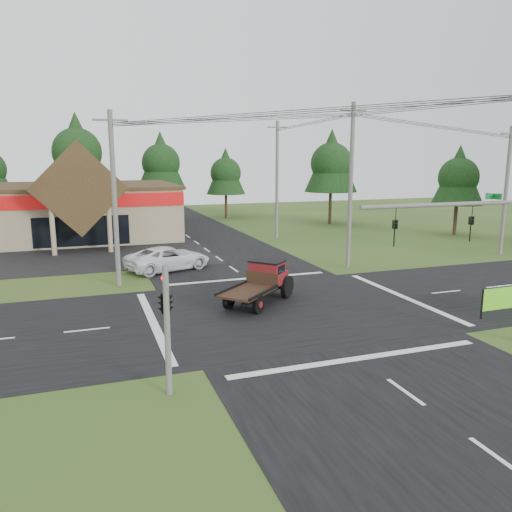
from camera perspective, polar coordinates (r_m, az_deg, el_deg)
name	(u,v)px	position (r m, az deg, el deg)	size (l,w,h in m)	color
ground	(289,309)	(26.21, 3.78, -6.06)	(120.00, 120.00, 0.00)	#2A4D1B
road_ns	(289,309)	(26.20, 3.78, -6.04)	(12.00, 120.00, 0.02)	black
road_ew	(289,309)	(26.20, 3.78, -6.04)	(120.00, 12.00, 0.02)	black
parking_apron	(30,258)	(42.92, -24.45, -0.25)	(28.00, 14.00, 0.02)	black
cvs_building	(18,211)	(53.14, -25.57, 4.68)	(30.40, 18.20, 9.19)	tan
traffic_signal_mast	(496,242)	(22.31, 25.74, 1.49)	(8.12, 0.24, 7.00)	#595651
traffic_signal_corner	(165,290)	(16.42, -10.36, -3.90)	(0.53, 2.48, 4.40)	#595651
utility_pole_nw	(114,198)	(31.16, -15.88, 6.39)	(2.00, 0.30, 10.50)	#595651
utility_pole_ne	(351,185)	(35.84, 10.77, 7.98)	(2.00, 0.30, 11.50)	#595651
utility_pole_far	(506,190)	(44.54, 26.66, 6.74)	(2.00, 0.30, 10.20)	#595651
utility_pole_n	(277,179)	(48.47, 2.41, 8.75)	(2.00, 0.30, 11.20)	#595651
tree_row_c	(77,150)	(64.03, -19.78, 11.36)	(7.28, 7.28, 13.13)	#332316
tree_row_d	(161,161)	(65.76, -10.82, 10.61)	(6.16, 6.16, 11.11)	#332316
tree_row_e	(226,172)	(65.52, -3.48, 9.60)	(5.04, 5.04, 9.09)	#332316
tree_side_ne	(331,161)	(59.89, 8.61, 10.65)	(6.16, 6.16, 11.11)	#332316
tree_side_e_near	(459,175)	(54.51, 22.15, 8.52)	(5.04, 5.04, 9.09)	#332316
antique_flatbed_truck	(258,284)	(26.78, 0.21, -3.18)	(2.03, 5.33, 2.23)	#53130B
white_pickup	(168,258)	(35.49, -9.99, -0.26)	(2.76, 6.00, 1.67)	white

